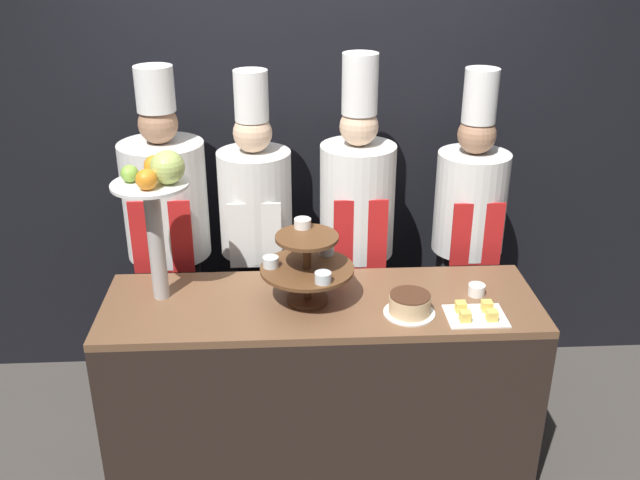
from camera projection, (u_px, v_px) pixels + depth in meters
The scene contains 11 objects.
wall_back at pixel (311, 133), 3.84m from camera, with size 10.00×0.06×2.80m.
buffet_counter at pixel (321, 387), 3.33m from camera, with size 1.92×0.61×0.92m.
tiered_stand at pixel (307, 263), 3.07m from camera, with size 0.41×0.41×0.35m.
fruit_pedestal at pixel (157, 194), 2.97m from camera, with size 0.33×0.33×0.68m.
cake_round at pixel (410, 305), 3.02m from camera, with size 0.22×0.22×0.09m.
cup_white at pixel (477, 290), 3.17m from camera, with size 0.08×0.08×0.05m.
cake_square_tray at pixel (476, 313), 3.00m from camera, with size 0.25×0.20×0.05m.
chef_left at pixel (169, 232), 3.61m from camera, with size 0.42×0.42×1.84m.
chef_center_left at pixel (257, 233), 3.64m from camera, with size 0.37×0.37×1.82m.
chef_center_right at pixel (357, 227), 3.66m from camera, with size 0.38×0.38×1.89m.
chef_right at pixel (468, 230), 3.70m from camera, with size 0.36×0.36×1.81m.
Camera 1 is at (-0.15, -2.43, 2.47)m, focal length 40.00 mm.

